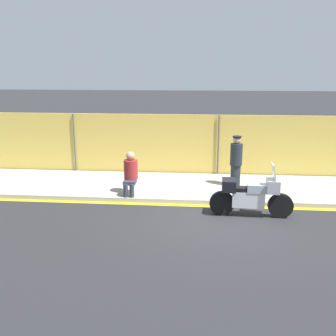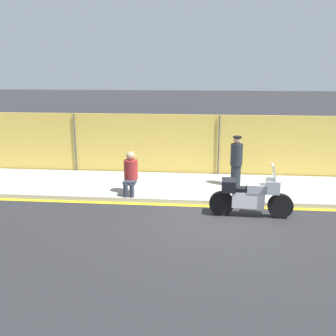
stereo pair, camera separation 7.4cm
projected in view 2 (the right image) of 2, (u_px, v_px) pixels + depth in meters
ground_plane at (222, 219)px, 10.27m from camera, size 120.00×120.00×0.00m
sidewalk at (219, 188)px, 12.73m from camera, size 38.85×3.00×0.13m
curb_paint_stripe at (221, 206)px, 11.21m from camera, size 38.85×0.18×0.01m
storefront_fence at (219, 146)px, 14.00m from camera, size 36.91×0.17×2.25m
motorcycle at (250, 195)px, 10.34m from camera, size 2.19×0.55×1.45m
officer_standing at (236, 161)px, 12.53m from camera, size 0.38×0.38×1.63m
person_seated_on_curb at (131, 171)px, 11.78m from camera, size 0.42×0.68×1.29m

